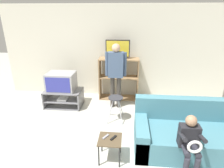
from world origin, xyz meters
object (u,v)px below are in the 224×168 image
object	(u,v)px
television_flat	(118,50)
remote_control_white	(106,137)
folding_stool	(116,102)
person_standing_adult	(116,70)
tv_stand	(64,98)
snack_table	(110,142)
media_shelf	(119,78)
couch	(187,134)
person_seated_child	(190,141)
remote_control_black	(114,138)
television_main	(61,82)

from	to	relation	value
television_flat	remote_control_white	xyz separation A→B (m)	(-0.03, -2.42, -1.01)
folding_stool	person_standing_adult	xyz separation A→B (m)	(-0.05, 0.65, 0.56)
tv_stand	folding_stool	size ratio (longest dim) A/B	1.66
television_flat	snack_table	world-z (taller)	television_flat
tv_stand	television_flat	distance (m)	1.94
television_flat	folding_stool	size ratio (longest dim) A/B	1.11
media_shelf	couch	world-z (taller)	media_shelf
tv_stand	person_seated_child	size ratio (longest dim) A/B	1.02
snack_table	person_seated_child	size ratio (longest dim) A/B	0.43
folding_stool	remote_control_black	xyz separation A→B (m)	(0.06, -1.26, -0.05)
television_main	media_shelf	world-z (taller)	media_shelf
television_main	television_flat	bearing A→B (deg)	22.43
media_shelf	snack_table	xyz separation A→B (m)	(0.01, -2.48, -0.26)
remote_control_black	media_shelf	bearing A→B (deg)	122.92
folding_stool	remote_control_white	distance (m)	1.24
folding_stool	snack_table	xyz separation A→B (m)	(0.00, -1.28, -0.12)
remote_control_black	couch	xyz separation A→B (m)	(1.32, 0.41, -0.14)
remote_control_black	couch	distance (m)	1.39
person_seated_child	person_standing_adult	bearing A→B (deg)	121.69
remote_control_white	media_shelf	bearing A→B (deg)	121.37
media_shelf	remote_control_black	size ratio (longest dim) A/B	8.28
tv_stand	television_flat	bearing A→B (deg)	23.30
snack_table	remote_control_white	size ratio (longest dim) A/B	2.85
snack_table	tv_stand	bearing A→B (deg)	127.69
folding_stool	person_standing_adult	size ratio (longest dim) A/B	0.35
television_main	remote_control_white	bearing A→B (deg)	-52.86
person_standing_adult	couch	bearing A→B (deg)	-46.22
tv_stand	media_shelf	size ratio (longest dim) A/B	0.81
television_flat	couch	bearing A→B (deg)	-54.93
folding_stool	person_seated_child	distance (m)	1.87
media_shelf	remote_control_white	xyz separation A→B (m)	(-0.07, -2.44, -0.19)
television_main	couch	xyz separation A→B (m)	(2.84, -1.44, -0.41)
snack_table	couch	size ratio (longest dim) A/B	0.22
television_main	person_seated_child	distance (m)	3.36
tv_stand	remote_control_white	distance (m)	2.28
tv_stand	snack_table	bearing A→B (deg)	-52.31
tv_stand	person_standing_adult	size ratio (longest dim) A/B	0.57
television_flat	television_main	bearing A→B (deg)	-157.57
remote_control_white	couch	distance (m)	1.52
television_main	person_standing_adult	distance (m)	1.46
remote_control_white	snack_table	bearing A→B (deg)	6.98
television_main	snack_table	size ratio (longest dim) A/B	1.72
television_main	person_standing_adult	size ratio (longest dim) A/B	0.42
remote_control_black	person_standing_adult	xyz separation A→B (m)	(-0.11, 1.90, 0.60)
television_main	snack_table	xyz separation A→B (m)	(1.47, -1.87, -0.34)
television_main	folding_stool	xyz separation A→B (m)	(1.46, -0.59, -0.22)
person_standing_adult	person_seated_child	distance (m)	2.47
media_shelf	remote_control_black	xyz separation A→B (m)	(0.06, -2.46, -0.19)
folding_stool	couch	world-z (taller)	couch
snack_table	person_standing_adult	bearing A→B (deg)	91.50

